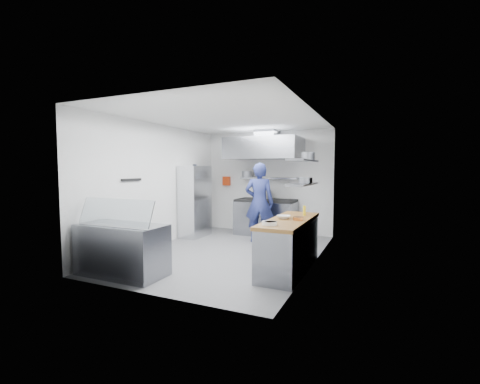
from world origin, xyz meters
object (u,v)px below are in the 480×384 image
at_px(wire_rack, 195,201).
at_px(display_case, 122,250).
at_px(gas_range, 266,218).
at_px(chef, 259,203).

xyz_separation_m(wire_rack, display_case, (0.53, -3.14, -0.50)).
distance_m(gas_range, chef, 1.01).
relative_size(gas_range, chef, 0.83).
bearing_deg(display_case, wire_rack, 99.57).
xyz_separation_m(chef, display_case, (-1.23, -3.24, -0.53)).
bearing_deg(wire_rack, display_case, -80.43).
xyz_separation_m(gas_range, display_case, (-1.10, -4.10, -0.03)).
bearing_deg(gas_range, display_case, -105.02).
xyz_separation_m(gas_range, chef, (0.13, -0.86, 0.51)).
bearing_deg(gas_range, wire_rack, -149.57).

